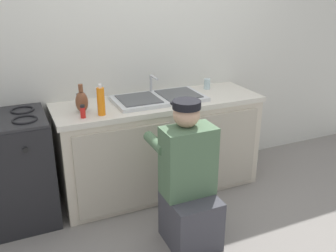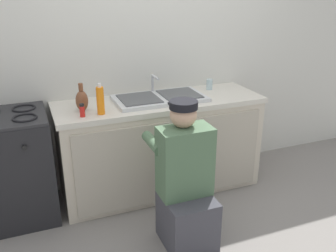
% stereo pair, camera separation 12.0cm
% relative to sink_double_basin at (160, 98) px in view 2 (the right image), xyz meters
% --- Properties ---
extents(ground_plane, '(12.00, 12.00, 0.00)m').
position_rel_sink_double_basin_xyz_m(ground_plane, '(0.00, -0.30, -0.90)').
color(ground_plane, gray).
extents(back_wall, '(6.00, 0.10, 2.50)m').
position_rel_sink_double_basin_xyz_m(back_wall, '(0.00, 0.35, 0.35)').
color(back_wall, silver).
rests_on(back_wall, ground_plane).
extents(counter_cabinet, '(1.82, 0.62, 0.84)m').
position_rel_sink_double_basin_xyz_m(counter_cabinet, '(0.00, -0.01, -0.48)').
color(counter_cabinet, beige).
rests_on(counter_cabinet, ground_plane).
extents(countertop, '(1.86, 0.62, 0.04)m').
position_rel_sink_double_basin_xyz_m(countertop, '(0.00, -0.00, -0.04)').
color(countertop, beige).
rests_on(countertop, counter_cabinet).
extents(sink_double_basin, '(0.80, 0.44, 0.19)m').
position_rel_sink_double_basin_xyz_m(sink_double_basin, '(0.00, 0.00, 0.00)').
color(sink_double_basin, silver).
rests_on(sink_double_basin, countertop).
extents(stove_range, '(0.59, 0.62, 0.91)m').
position_rel_sink_double_basin_xyz_m(stove_range, '(-1.26, -0.00, -0.45)').
color(stove_range, black).
rests_on(stove_range, ground_plane).
extents(plumber_person, '(0.42, 0.61, 1.10)m').
position_rel_sink_double_basin_xyz_m(plumber_person, '(-0.10, -0.81, -0.44)').
color(plumber_person, '#3F3F47').
rests_on(plumber_person, ground_plane).
extents(spice_bottle_red, '(0.04, 0.04, 0.10)m').
position_rel_sink_double_basin_xyz_m(spice_bottle_red, '(-0.71, -0.19, 0.03)').
color(spice_bottle_red, red).
rests_on(spice_bottle_red, countertop).
extents(spice_bottle_pepper, '(0.04, 0.04, 0.10)m').
position_rel_sink_double_basin_xyz_m(spice_bottle_pepper, '(-0.68, 0.12, 0.03)').
color(spice_bottle_pepper, '#513823').
rests_on(spice_bottle_pepper, countertop).
extents(vase_decorative, '(0.10, 0.10, 0.23)m').
position_rel_sink_double_basin_xyz_m(vase_decorative, '(-0.69, -0.05, 0.07)').
color(vase_decorative, brown).
rests_on(vase_decorative, countertop).
extents(soap_bottle_orange, '(0.06, 0.06, 0.25)m').
position_rel_sink_double_basin_xyz_m(soap_bottle_orange, '(-0.56, -0.18, 0.09)').
color(soap_bottle_orange, orange).
rests_on(soap_bottle_orange, countertop).
extents(water_glass, '(0.06, 0.06, 0.10)m').
position_rel_sink_double_basin_xyz_m(water_glass, '(0.57, 0.14, 0.03)').
color(water_glass, '#ADC6CC').
rests_on(water_glass, countertop).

